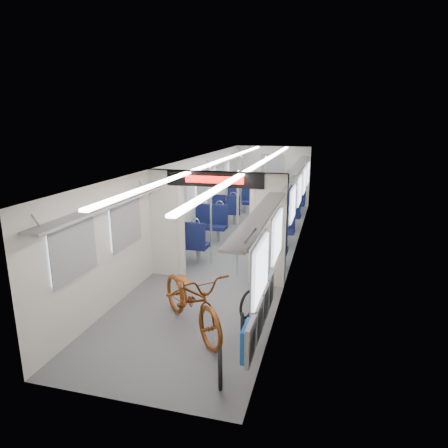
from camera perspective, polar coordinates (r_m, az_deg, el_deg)
name	(u,v)px	position (r m, az deg, el deg)	size (l,w,h in m)	color
carriage	(236,195)	(9.83, 1.68, 4.14)	(12.00, 12.02, 2.31)	#515456
bicycle	(192,299)	(6.48, -4.63, -10.57)	(0.72, 2.07, 1.09)	brown
flip_bench	(260,312)	(6.00, 5.13, -12.39)	(0.12, 2.11, 0.53)	gray
bike_hoop_a	(220,371)	(5.36, -0.56, -20.23)	(0.52, 0.52, 0.05)	black
bike_hoop_b	(242,332)	(6.17, 2.64, -15.09)	(0.53, 0.53, 0.05)	black
bike_hoop_c	(247,306)	(6.96, 3.37, -11.60)	(0.50, 0.50, 0.05)	black
seat_bay_near_left	(200,230)	(10.29, -3.43, -0.81)	(0.93, 2.16, 1.13)	#0D143B
seat_bay_near_right	(273,234)	(10.01, 7.03, -1.41)	(0.91, 2.06, 1.10)	#0D143B
seat_bay_far_left	(233,203)	(13.67, 1.34, 3.06)	(0.91, 2.06, 1.09)	#0D143B
seat_bay_far_right	(289,204)	(13.47, 9.22, 2.83)	(0.96, 2.29, 1.17)	#0D143B
stanchion_near_left	(211,216)	(9.15, -1.87, 1.08)	(0.05, 0.05, 2.30)	silver
stanchion_near_right	(237,224)	(8.48, 1.93, -0.01)	(0.05, 0.05, 2.30)	silver
stanchion_far_left	(241,195)	(11.75, 2.48, 4.14)	(0.04, 0.04, 2.30)	silver
stanchion_far_right	(265,196)	(11.65, 5.81, 3.99)	(0.04, 0.04, 2.30)	silver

